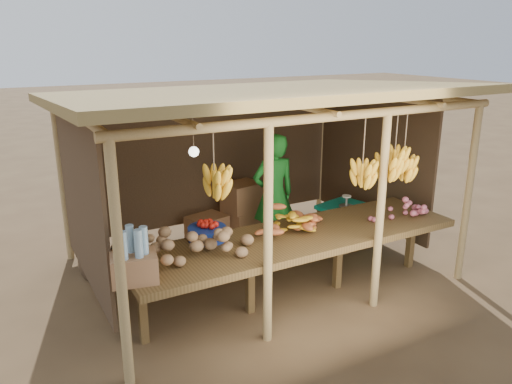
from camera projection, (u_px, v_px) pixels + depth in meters
ground at (256, 267)px, 6.62m from camera, size 60.00×60.00×0.00m
stall_structure at (259, 126)px, 5.96m from camera, size 4.70×3.50×2.43m
counter at (297, 240)px, 5.61m from camera, size 3.90×1.05×0.80m
potato_heap at (197, 235)px, 5.08m from camera, size 1.21×0.80×0.37m
sweet_potato_heap at (293, 218)px, 5.61m from camera, size 0.94×0.62×0.35m
onion_heap at (406, 207)px, 5.98m from camera, size 0.81×0.51×0.36m
banana_pile at (292, 218)px, 5.62m from camera, size 0.60×0.47×0.34m
tomato_basin at (207, 232)px, 5.44m from camera, size 0.42×0.42×0.22m
bottle_box at (134, 261)px, 4.48m from camera, size 0.47×0.40×0.52m
vendor at (274, 195)px, 6.85m from camera, size 0.65×0.45×1.71m
tarp_crate at (344, 224)px, 7.27m from camera, size 0.78×0.72×0.80m
carton_stack at (231, 216)px, 7.44m from camera, size 1.19×0.54×0.84m
burlap_sacks at (111, 255)px, 6.39m from camera, size 0.84×0.44×0.59m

